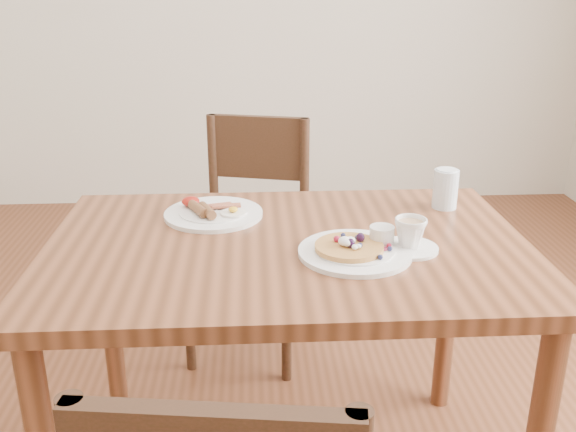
{
  "coord_description": "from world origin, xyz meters",
  "views": [
    {
      "loc": [
        -0.08,
        -1.46,
        1.37
      ],
      "look_at": [
        0.0,
        0.0,
        0.82
      ],
      "focal_mm": 40.0,
      "sensor_mm": 36.0,
      "label": 1
    }
  ],
  "objects_px": {
    "teacup_saucer": "(410,236)",
    "dining_table": "(288,278)",
    "water_glass": "(445,189)",
    "chair_far": "(251,226)",
    "breakfast_plate": "(212,212)",
    "pancake_plate": "(357,249)"
  },
  "relations": [
    {
      "from": "breakfast_plate",
      "to": "pancake_plate",
      "type": "bearing_deg",
      "value": -38.08
    },
    {
      "from": "dining_table",
      "to": "teacup_saucer",
      "type": "bearing_deg",
      "value": -12.07
    },
    {
      "from": "teacup_saucer",
      "to": "dining_table",
      "type": "bearing_deg",
      "value": 167.93
    },
    {
      "from": "chair_far",
      "to": "teacup_saucer",
      "type": "height_order",
      "value": "chair_far"
    },
    {
      "from": "breakfast_plate",
      "to": "dining_table",
      "type": "bearing_deg",
      "value": -44.94
    },
    {
      "from": "breakfast_plate",
      "to": "chair_far",
      "type": "bearing_deg",
      "value": 79.72
    },
    {
      "from": "dining_table",
      "to": "chair_far",
      "type": "height_order",
      "value": "chair_far"
    },
    {
      "from": "dining_table",
      "to": "chair_far",
      "type": "relative_size",
      "value": 1.36
    },
    {
      "from": "breakfast_plate",
      "to": "water_glass",
      "type": "bearing_deg",
      "value": 2.89
    },
    {
      "from": "dining_table",
      "to": "teacup_saucer",
      "type": "distance_m",
      "value": 0.33
    },
    {
      "from": "chair_far",
      "to": "teacup_saucer",
      "type": "relative_size",
      "value": 6.29
    },
    {
      "from": "dining_table",
      "to": "water_glass",
      "type": "bearing_deg",
      "value": 26.66
    },
    {
      "from": "teacup_saucer",
      "to": "water_glass",
      "type": "xyz_separation_m",
      "value": [
        0.17,
        0.29,
        0.02
      ]
    },
    {
      "from": "dining_table",
      "to": "pancake_plate",
      "type": "distance_m",
      "value": 0.21
    },
    {
      "from": "pancake_plate",
      "to": "breakfast_plate",
      "type": "bearing_deg",
      "value": 141.92
    },
    {
      "from": "chair_far",
      "to": "breakfast_plate",
      "type": "xyz_separation_m",
      "value": [
        -0.1,
        -0.58,
        0.27
      ]
    },
    {
      "from": "teacup_saucer",
      "to": "water_glass",
      "type": "relative_size",
      "value": 1.26
    },
    {
      "from": "chair_far",
      "to": "breakfast_plate",
      "type": "height_order",
      "value": "chair_far"
    },
    {
      "from": "dining_table",
      "to": "water_glass",
      "type": "distance_m",
      "value": 0.54
    },
    {
      "from": "dining_table",
      "to": "pancake_plate",
      "type": "height_order",
      "value": "pancake_plate"
    },
    {
      "from": "chair_far",
      "to": "breakfast_plate",
      "type": "distance_m",
      "value": 0.65
    },
    {
      "from": "pancake_plate",
      "to": "breakfast_plate",
      "type": "distance_m",
      "value": 0.45
    }
  ]
}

